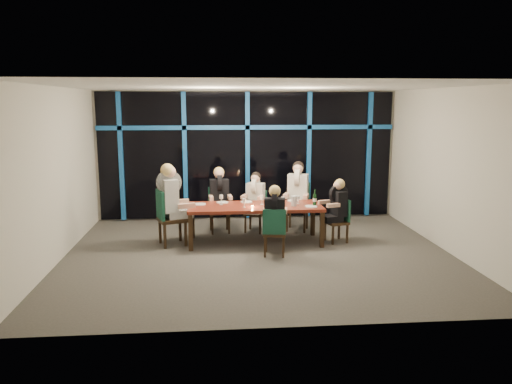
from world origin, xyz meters
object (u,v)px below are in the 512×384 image
chair_far_right (298,204)px  diner_near_mid (275,210)px  diner_far_left (219,190)px  chair_end_right (340,218)px  water_pitcher (294,201)px  diner_far_mid (255,193)px  wine_bottle (315,200)px  diner_far_right (298,186)px  diner_end_right (337,201)px  chair_far_left (219,207)px  dining_table (255,209)px  chair_end_left (167,215)px  chair_far_mid (256,209)px  chair_near_mid (274,230)px  diner_end_left (171,192)px

chair_far_right → diner_near_mid: size_ratio=1.19×
diner_far_left → diner_near_mid: size_ratio=1.08×
diner_far_left → chair_end_right: bearing=-26.8°
water_pitcher → diner_far_mid: bearing=142.1°
diner_far_mid → wine_bottle: size_ratio=2.62×
diner_far_mid → water_pitcher: size_ratio=4.27×
diner_near_mid → water_pitcher: diner_near_mid is taller
diner_far_right → diner_end_right: 1.16m
diner_near_mid → water_pitcher: 0.85m
chair_far_left → water_pitcher: size_ratio=4.75×
diner_far_right → dining_table: bearing=-119.6°
chair_far_left → diner_end_right: bearing=-29.4°
chair_far_left → diner_far_mid: bearing=-13.5°
chair_end_left → chair_far_left: bearing=-64.1°
diner_far_left → wine_bottle: (1.83, -1.03, -0.03)m
chair_far_mid → diner_far_left: bearing=-154.6°
chair_far_right → chair_end_right: 1.23m
chair_far_right → chair_end_left: chair_end_left is taller
chair_far_right → diner_far_mid: bearing=-153.7°
diner_far_mid → water_pitcher: bearing=-32.4°
diner_end_right → chair_near_mid: bearing=-73.6°
chair_far_left → diner_end_right: (2.29, -1.04, 0.29)m
chair_far_left → water_pitcher: bearing=-42.1°
diner_end_left → chair_far_left: bearing=-62.4°
wine_bottle → chair_near_mid: bearing=-139.0°
dining_table → chair_far_mid: size_ratio=2.97×
chair_end_left → chair_near_mid: 2.16m
chair_end_left → diner_far_right: 2.87m
diner_near_mid → chair_end_right: bearing=-141.2°
diner_end_left → diner_near_mid: (1.89, -0.83, -0.19)m
dining_table → diner_end_left: diner_end_left is taller
chair_end_left → water_pitcher: bearing=-110.7°
chair_far_left → chair_end_right: (2.36, -1.02, -0.05)m
chair_far_mid → diner_end_right: 1.83m
chair_far_left → diner_far_right: bearing=-7.4°
dining_table → chair_far_left: size_ratio=2.74×
chair_far_mid → diner_far_mid: 0.36m
chair_end_left → chair_end_right: chair_end_left is taller
diner_far_mid → diner_end_left: diner_end_left is taller
chair_far_mid → diner_far_mid: (-0.03, -0.07, 0.35)m
diner_end_right → dining_table: bearing=-108.6°
diner_end_right → diner_near_mid: (-1.33, -0.76, 0.02)m
diner_far_left → wine_bottle: 2.10m
diner_far_mid → chair_end_right: bearing=-6.6°
chair_far_right → diner_far_right: bearing=-90.0°
diner_far_mid → diner_end_right: (1.53, -0.92, -0.02)m
dining_table → chair_far_right: 1.41m
chair_end_right → diner_end_left: (-3.29, 0.05, 0.55)m
wine_bottle → chair_far_mid: bearing=134.5°
chair_end_right → wine_bottle: bearing=-96.0°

